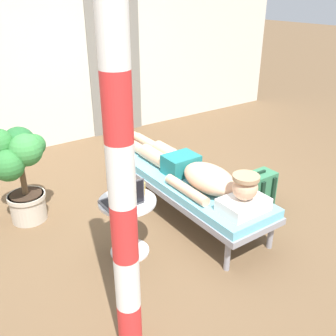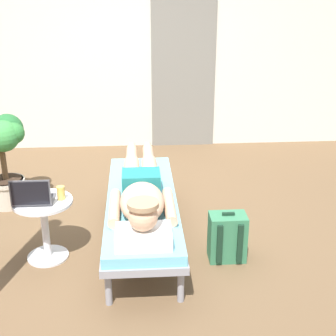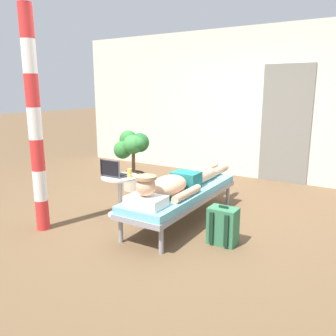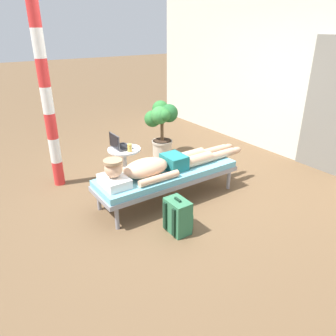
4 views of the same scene
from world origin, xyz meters
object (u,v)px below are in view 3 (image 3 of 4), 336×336
object	(u,v)px
laptop	(113,172)
drink_glass	(130,173)
potted_plant	(132,153)
person_reclining	(178,183)
side_table	(120,189)
lounge_chair	(182,194)
porch_post	(35,124)
backpack	(223,226)

from	to	relation	value
laptop	drink_glass	distance (m)	0.22
laptop	potted_plant	distance (m)	1.20
person_reclining	side_table	world-z (taller)	person_reclining
lounge_chair	person_reclining	distance (m)	0.20
porch_post	laptop	bearing A→B (deg)	62.37
potted_plant	porch_post	size ratio (longest dim) A/B	0.39
lounge_chair	drink_glass	distance (m)	0.72
backpack	drink_glass	bearing A→B (deg)	174.46
lounge_chair	backpack	size ratio (longest dim) A/B	4.63
lounge_chair	person_reclining	xyz separation A→B (m)	(0.00, -0.10, 0.17)
lounge_chair	laptop	distance (m)	0.93
drink_glass	backpack	xyz separation A→B (m)	(1.34, -0.13, -0.38)
lounge_chair	potted_plant	world-z (taller)	potted_plant
drink_glass	potted_plant	xyz separation A→B (m)	(-0.73, 1.02, 0.03)
lounge_chair	laptop	xyz separation A→B (m)	(-0.85, -0.27, 0.24)
lounge_chair	laptop	bearing A→B (deg)	-162.30
porch_post	side_table	bearing A→B (deg)	60.65
person_reclining	potted_plant	distance (m)	1.65
porch_post	backpack	bearing A→B (deg)	20.58
person_reclining	drink_glass	bearing A→B (deg)	-170.26
side_table	drink_glass	bearing A→B (deg)	5.72
side_table	laptop	distance (m)	0.24
person_reclining	backpack	size ratio (longest dim) A/B	5.12
person_reclining	porch_post	bearing A→B (deg)	-142.50
potted_plant	porch_post	world-z (taller)	porch_post
side_table	porch_post	distance (m)	1.32
lounge_chair	porch_post	world-z (taller)	porch_post
potted_plant	drink_glass	bearing A→B (deg)	-54.51
lounge_chair	person_reclining	size ratio (longest dim) A/B	0.91
porch_post	potted_plant	bearing A→B (deg)	92.94
potted_plant	backpack	bearing A→B (deg)	-29.11
drink_glass	potted_plant	size ratio (longest dim) A/B	0.12
lounge_chair	backpack	world-z (taller)	backpack
side_table	laptop	xyz separation A→B (m)	(-0.06, -0.05, 0.23)
side_table	potted_plant	xyz separation A→B (m)	(-0.58, 1.03, 0.25)
drink_glass	porch_post	bearing A→B (deg)	-125.97
lounge_chair	person_reclining	world-z (taller)	person_reclining
side_table	laptop	size ratio (longest dim) A/B	1.69
backpack	porch_post	world-z (taller)	porch_post
side_table	backpack	bearing A→B (deg)	-4.41
laptop	lounge_chair	bearing A→B (deg)	17.70
drink_glass	potted_plant	world-z (taller)	potted_plant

